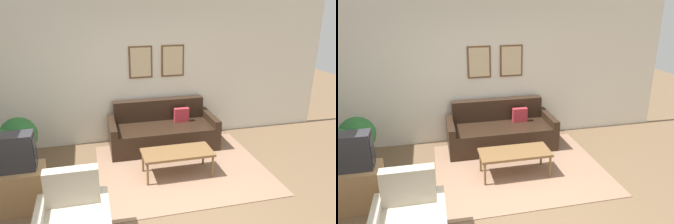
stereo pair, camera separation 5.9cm
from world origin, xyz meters
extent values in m
cube|color=#937056|center=(0.61, 1.36, 0.01)|extent=(2.72, 2.32, 0.01)
cube|color=silver|center=(0.00, 2.79, 1.35)|extent=(8.00, 0.06, 2.70)
cube|color=brown|center=(0.19, 2.74, 1.55)|extent=(0.44, 0.03, 0.60)
cube|color=#CCB78E|center=(0.19, 2.73, 1.55)|extent=(0.38, 0.01, 0.54)
cube|color=brown|center=(0.81, 2.74, 1.55)|extent=(0.44, 0.03, 0.60)
cube|color=#CCB78E|center=(0.81, 2.73, 1.55)|extent=(0.38, 0.01, 0.54)
cube|color=black|center=(0.50, 2.27, 0.22)|extent=(1.75, 0.90, 0.44)
cube|color=black|center=(0.50, 2.62, 0.64)|extent=(1.75, 0.20, 0.41)
cube|color=black|center=(-0.43, 2.27, 0.29)|extent=(0.12, 0.90, 0.58)
cube|color=black|center=(1.43, 2.27, 0.29)|extent=(0.12, 0.90, 0.58)
cube|color=#B22D38|center=(0.89, 2.38, 0.56)|extent=(0.28, 0.10, 0.28)
cube|color=brown|center=(0.49, 1.19, 0.39)|extent=(1.11, 0.51, 0.04)
cylinder|color=brown|center=(-0.03, 0.98, 0.19)|extent=(0.04, 0.04, 0.37)
cylinder|color=brown|center=(1.00, 0.98, 0.19)|extent=(0.04, 0.04, 0.37)
cylinder|color=brown|center=(-0.03, 1.41, 0.19)|extent=(0.04, 0.04, 0.37)
cylinder|color=brown|center=(1.00, 1.41, 0.19)|extent=(0.04, 0.04, 0.37)
cube|color=#A87F51|center=(-1.79, 0.86, 0.29)|extent=(0.68, 0.47, 0.58)
cube|color=#2D2D33|center=(-1.79, 0.86, 0.83)|extent=(0.52, 0.28, 0.49)
cube|color=black|center=(-1.52, 0.86, 0.83)|extent=(0.01, 0.23, 0.39)
cube|color=#B2A893|center=(-1.06, 0.20, 0.63)|extent=(0.62, 0.16, 0.45)
cube|color=#B2A893|center=(-0.70, -0.10, 0.26)|extent=(0.09, 0.76, 0.53)
cylinder|color=beige|center=(-2.08, 1.31, 0.13)|extent=(0.21, 0.21, 0.25)
cylinder|color=#51381E|center=(-2.08, 1.31, 0.34)|extent=(0.04, 0.04, 0.18)
cylinder|color=#383D42|center=(-1.97, 2.07, 0.09)|extent=(0.29, 0.29, 0.17)
cylinder|color=#51381E|center=(-1.97, 2.07, 0.23)|extent=(0.04, 0.04, 0.11)
sphere|color=#1E5628|center=(-1.97, 2.07, 0.44)|extent=(0.36, 0.36, 0.36)
cylinder|color=#383D42|center=(-1.93, 1.94, 0.10)|extent=(0.21, 0.21, 0.19)
cylinder|color=#51381E|center=(-1.93, 1.94, 0.28)|extent=(0.04, 0.04, 0.18)
sphere|color=#28662D|center=(-1.93, 1.94, 0.62)|extent=(0.59, 0.59, 0.59)
camera|label=1|loc=(-0.76, -3.27, 2.71)|focal=35.00mm
camera|label=2|loc=(-0.70, -3.29, 2.71)|focal=35.00mm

